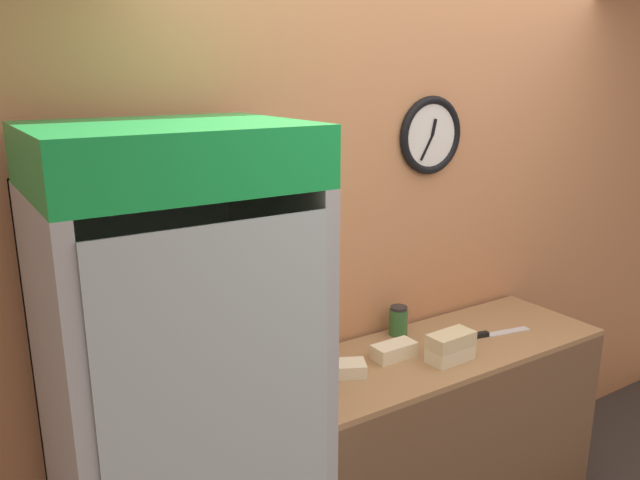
{
  "coord_description": "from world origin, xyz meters",
  "views": [
    {
      "loc": [
        -1.85,
        -1.03,
        2.11
      ],
      "look_at": [
        -0.61,
        0.91,
        1.5
      ],
      "focal_mm": 35.0,
      "sensor_mm": 36.0,
      "label": 1
    }
  ],
  "objects_px": {
    "beverage_cooler": "(176,394)",
    "chefs_knife": "(490,334)",
    "condiment_jar": "(398,321)",
    "napkin_dispenser": "(287,353)",
    "sandwich_stack_middle": "(451,340)",
    "sandwich_flat_right": "(394,351)",
    "sandwich_flat_left": "(339,369)",
    "sandwich_stack_bottom": "(450,354)"
  },
  "relations": [
    {
      "from": "beverage_cooler",
      "to": "chefs_knife",
      "type": "relative_size",
      "value": 5.88
    },
    {
      "from": "chefs_knife",
      "to": "condiment_jar",
      "type": "distance_m",
      "value": 0.43
    },
    {
      "from": "napkin_dispenser",
      "to": "sandwich_stack_middle",
      "type": "bearing_deg",
      "value": -28.42
    },
    {
      "from": "sandwich_flat_right",
      "to": "chefs_knife",
      "type": "xyz_separation_m",
      "value": [
        0.52,
        -0.06,
        -0.02
      ]
    },
    {
      "from": "sandwich_stack_middle",
      "to": "sandwich_flat_left",
      "type": "xyz_separation_m",
      "value": [
        -0.47,
        0.14,
        -0.07
      ]
    },
    {
      "from": "sandwich_stack_bottom",
      "to": "chefs_knife",
      "type": "height_order",
      "value": "sandwich_stack_bottom"
    },
    {
      "from": "beverage_cooler",
      "to": "chefs_knife",
      "type": "height_order",
      "value": "beverage_cooler"
    },
    {
      "from": "beverage_cooler",
      "to": "sandwich_stack_middle",
      "type": "bearing_deg",
      "value": -4.48
    },
    {
      "from": "sandwich_stack_bottom",
      "to": "condiment_jar",
      "type": "bearing_deg",
      "value": 91.84
    },
    {
      "from": "beverage_cooler",
      "to": "chefs_knife",
      "type": "bearing_deg",
      "value": -0.01
    },
    {
      "from": "sandwich_flat_left",
      "to": "chefs_knife",
      "type": "relative_size",
      "value": 0.71
    },
    {
      "from": "beverage_cooler",
      "to": "sandwich_flat_left",
      "type": "bearing_deg",
      "value": 4.37
    },
    {
      "from": "sandwich_stack_bottom",
      "to": "sandwich_stack_middle",
      "type": "distance_m",
      "value": 0.06
    },
    {
      "from": "sandwich_stack_middle",
      "to": "chefs_knife",
      "type": "xyz_separation_m",
      "value": [
        0.34,
        0.09,
        -0.09
      ]
    },
    {
      "from": "sandwich_flat_right",
      "to": "chefs_knife",
      "type": "bearing_deg",
      "value": -6.35
    },
    {
      "from": "sandwich_flat_left",
      "to": "sandwich_flat_right",
      "type": "height_order",
      "value": "sandwich_flat_right"
    },
    {
      "from": "sandwich_flat_left",
      "to": "napkin_dispenser",
      "type": "xyz_separation_m",
      "value": [
        -0.14,
        0.18,
        0.03
      ]
    },
    {
      "from": "beverage_cooler",
      "to": "condiment_jar",
      "type": "height_order",
      "value": "beverage_cooler"
    },
    {
      "from": "sandwich_flat_right",
      "to": "napkin_dispenser",
      "type": "relative_size",
      "value": 1.6
    },
    {
      "from": "chefs_knife",
      "to": "sandwich_flat_right",
      "type": "bearing_deg",
      "value": 173.65
    },
    {
      "from": "sandwich_stack_bottom",
      "to": "sandwich_stack_middle",
      "type": "bearing_deg",
      "value": 0.0
    },
    {
      "from": "sandwich_stack_middle",
      "to": "chefs_knife",
      "type": "relative_size",
      "value": 0.62
    },
    {
      "from": "sandwich_stack_middle",
      "to": "napkin_dispenser",
      "type": "height_order",
      "value": "sandwich_stack_middle"
    },
    {
      "from": "condiment_jar",
      "to": "beverage_cooler",
      "type": "bearing_deg",
      "value": -168.31
    },
    {
      "from": "beverage_cooler",
      "to": "sandwich_stack_middle",
      "type": "relative_size",
      "value": 9.47
    },
    {
      "from": "napkin_dispenser",
      "to": "chefs_knife",
      "type": "bearing_deg",
      "value": -14.06
    },
    {
      "from": "sandwich_stack_middle",
      "to": "sandwich_stack_bottom",
      "type": "bearing_deg",
      "value": 0.0
    },
    {
      "from": "sandwich_stack_bottom",
      "to": "sandwich_flat_right",
      "type": "distance_m",
      "value": 0.24
    },
    {
      "from": "beverage_cooler",
      "to": "sandwich_flat_left",
      "type": "distance_m",
      "value": 0.71
    },
    {
      "from": "condiment_jar",
      "to": "sandwich_flat_left",
      "type": "bearing_deg",
      "value": -158.02
    },
    {
      "from": "condiment_jar",
      "to": "chefs_knife",
      "type": "bearing_deg",
      "value": -34.23
    },
    {
      "from": "beverage_cooler",
      "to": "condiment_jar",
      "type": "xyz_separation_m",
      "value": [
        1.16,
        0.24,
        -0.08
      ]
    },
    {
      "from": "chefs_knife",
      "to": "beverage_cooler",
      "type": "bearing_deg",
      "value": 179.99
    },
    {
      "from": "napkin_dispenser",
      "to": "sandwich_flat_left",
      "type": "bearing_deg",
      "value": -53.62
    },
    {
      "from": "beverage_cooler",
      "to": "sandwich_flat_left",
      "type": "height_order",
      "value": "beverage_cooler"
    },
    {
      "from": "sandwich_stack_middle",
      "to": "napkin_dispenser",
      "type": "bearing_deg",
      "value": 151.58
    },
    {
      "from": "sandwich_stack_middle",
      "to": "napkin_dispenser",
      "type": "xyz_separation_m",
      "value": [
        -0.61,
        0.33,
        -0.03
      ]
    },
    {
      "from": "sandwich_flat_left",
      "to": "chefs_knife",
      "type": "bearing_deg",
      "value": -3.74
    },
    {
      "from": "sandwich_stack_bottom",
      "to": "sandwich_stack_middle",
      "type": "xyz_separation_m",
      "value": [
        0.0,
        0.0,
        0.06
      ]
    },
    {
      "from": "sandwich_stack_bottom",
      "to": "sandwich_flat_right",
      "type": "height_order",
      "value": "sandwich_flat_right"
    },
    {
      "from": "beverage_cooler",
      "to": "condiment_jar",
      "type": "bearing_deg",
      "value": 11.69
    },
    {
      "from": "sandwich_stack_middle",
      "to": "sandwich_flat_left",
      "type": "bearing_deg",
      "value": 162.98
    }
  ]
}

